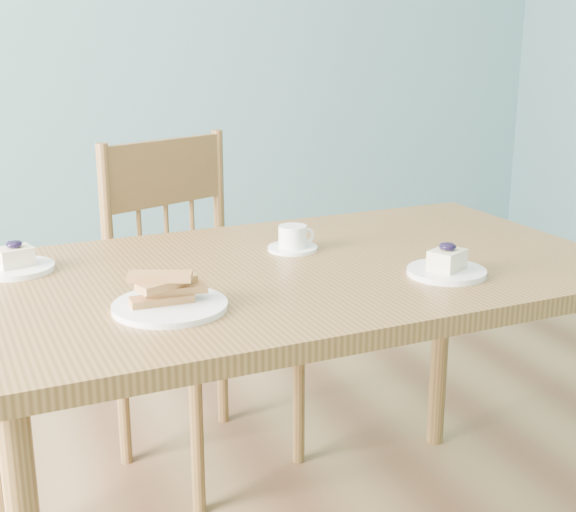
{
  "coord_description": "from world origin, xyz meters",
  "views": [
    {
      "loc": [
        -0.55,
        -1.47,
        1.31
      ],
      "look_at": [
        0.11,
        0.19,
        0.79
      ],
      "focal_mm": 50.0,
      "sensor_mm": 36.0,
      "label": 1
    }
  ],
  "objects": [
    {
      "name": "room",
      "position": [
        0.0,
        0.0,
        1.35
      ],
      "size": [
        5.01,
        5.01,
        2.71
      ],
      "color": "olive",
      "rests_on": "ground"
    },
    {
      "name": "cheesecake_plate_near",
      "position": [
        0.39,
        -0.04,
        0.8
      ],
      "size": [
        0.17,
        0.17,
        0.07
      ],
      "rotation": [
        0.0,
        0.0,
        0.47
      ],
      "color": "white",
      "rests_on": "dining_table"
    },
    {
      "name": "coffee_cup",
      "position": [
        0.15,
        0.27,
        0.8
      ],
      "size": [
        0.12,
        0.12,
        0.06
      ],
      "rotation": [
        0.0,
        0.0,
        -0.15
      ],
      "color": "white",
      "rests_on": "dining_table"
    },
    {
      "name": "dining_table",
      "position": [
        0.11,
        0.14,
        0.7
      ],
      "size": [
        1.49,
        0.9,
        0.78
      ],
      "rotation": [
        0.0,
        0.0,
        0.05
      ],
      "color": "brown",
      "rests_on": "ground"
    },
    {
      "name": "dining_chair",
      "position": [
        0.03,
        0.71,
        0.51
      ],
      "size": [
        0.58,
        0.57,
        0.99
      ],
      "rotation": [
        0.0,
        0.0,
        0.39
      ],
      "color": "brown",
      "rests_on": "ground"
    },
    {
      "name": "cheesecake_plate_far",
      "position": [
        -0.48,
        0.34,
        0.79
      ],
      "size": [
        0.17,
        0.17,
        0.07
      ],
      "rotation": [
        0.0,
        0.0,
        0.26
      ],
      "color": "white",
      "rests_on": "dining_table"
    },
    {
      "name": "biscotti_plate",
      "position": [
        -0.22,
        -0.03,
        0.8
      ],
      "size": [
        0.22,
        0.22,
        0.07
      ],
      "rotation": [
        0.0,
        0.0,
        0.04
      ],
      "color": "white",
      "rests_on": "dining_table"
    }
  ]
}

